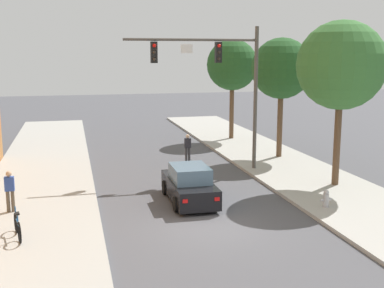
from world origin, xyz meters
The scene contains 12 objects.
ground_plane centered at (0.00, 0.00, 0.00)m, with size 120.00×120.00×0.00m, color #4C4C51.
sidewalk_left centered at (-6.50, 0.00, 0.07)m, with size 5.00×60.00×0.15m, color #A8A59E.
sidewalk_right centered at (6.50, 0.00, 0.07)m, with size 5.00×60.00×0.15m, color #A8A59E.
traffic_signal_mast centered at (2.60, 8.02, 5.36)m, with size 7.03×0.38×7.50m.
car_lead_black centered at (-0.13, 3.31, 0.72)m, with size 1.87×4.26×1.60m.
pedestrian_sidewalk_left_walker centered at (-7.37, 3.21, 1.06)m, with size 0.36×0.22×1.64m.
pedestrian_crossing_road centered at (1.60, 10.96, 0.91)m, with size 0.36×0.22×1.64m.
bicycle_leaning centered at (-6.83, 0.18, 0.54)m, with size 0.42×1.75×0.98m.
fire_hydrant centered at (4.96, 0.82, 0.51)m, with size 0.48×0.24×0.72m.
street_tree_nearest centered at (7.13, 3.90, 5.73)m, with size 4.08×4.08×7.64m.
street_tree_second centered at (7.15, 10.53, 5.38)m, with size 3.57×3.57×7.04m.
street_tree_third centered at (6.39, 17.39, 5.43)m, with size 3.64×3.64×7.13m.
Camera 1 is at (-4.88, -16.60, 6.31)m, focal length 46.28 mm.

